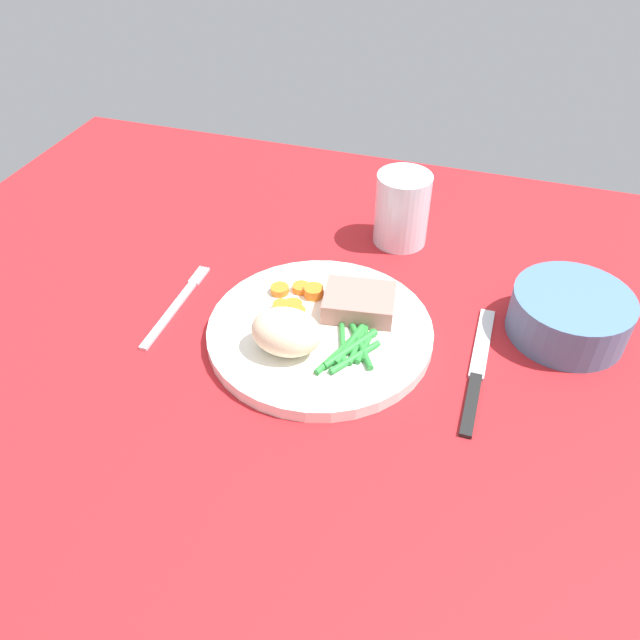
% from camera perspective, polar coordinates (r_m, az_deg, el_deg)
% --- Properties ---
extents(dining_table, '(1.20, 0.90, 0.02)m').
position_cam_1_polar(dining_table, '(0.77, -0.23, -0.91)').
color(dining_table, red).
rests_on(dining_table, ground).
extents(dinner_plate, '(0.26, 0.26, 0.02)m').
position_cam_1_polar(dinner_plate, '(0.74, -0.00, -1.05)').
color(dinner_plate, white).
rests_on(dinner_plate, dining_table).
extents(meat_portion, '(0.09, 0.08, 0.03)m').
position_cam_1_polar(meat_portion, '(0.75, 3.56, 1.61)').
color(meat_portion, '#B2756B').
rests_on(meat_portion, dinner_plate).
extents(mashed_potatoes, '(0.08, 0.06, 0.05)m').
position_cam_1_polar(mashed_potatoes, '(0.69, -3.08, -1.09)').
color(mashed_potatoes, beige).
rests_on(mashed_potatoes, dinner_plate).
extents(carrot_slices, '(0.07, 0.07, 0.01)m').
position_cam_1_polar(carrot_slices, '(0.77, -2.20, 1.94)').
color(carrot_slices, orange).
rests_on(carrot_slices, dinner_plate).
extents(green_beans, '(0.06, 0.10, 0.01)m').
position_cam_1_polar(green_beans, '(0.71, 3.01, -2.43)').
color(green_beans, '#2D8C38').
rests_on(green_beans, dinner_plate).
extents(fork, '(0.01, 0.17, 0.00)m').
position_cam_1_polar(fork, '(0.81, -12.91, 1.27)').
color(fork, silver).
rests_on(fork, dining_table).
extents(knife, '(0.02, 0.20, 0.01)m').
position_cam_1_polar(knife, '(0.73, 14.02, -4.48)').
color(knife, black).
rests_on(knife, dining_table).
extents(water_glass, '(0.08, 0.08, 0.10)m').
position_cam_1_polar(water_glass, '(0.89, 7.39, 9.56)').
color(water_glass, silver).
rests_on(water_glass, dining_table).
extents(salad_bowl, '(0.14, 0.14, 0.06)m').
position_cam_1_polar(salad_bowl, '(0.79, 21.69, 0.64)').
color(salad_bowl, '#4C7299').
rests_on(salad_bowl, dining_table).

